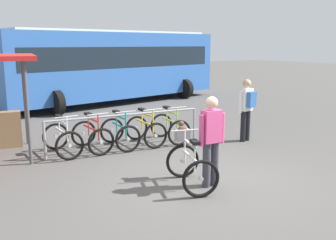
# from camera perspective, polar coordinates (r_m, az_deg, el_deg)

# --- Properties ---
(ground_plane) EXTENTS (80.00, 80.00, 0.00)m
(ground_plane) POSITION_cam_1_polar(r_m,az_deg,el_deg) (7.28, 5.97, -9.03)
(ground_plane) COLOR #514F4C
(bike_rack_rail) EXTENTS (3.90, 0.33, 0.88)m
(bike_rack_rail) POSITION_cam_1_polar(r_m,az_deg,el_deg) (9.24, -6.37, -0.21)
(bike_rack_rail) COLOR #99999E
(bike_rack_rail) RESTS_ON ground
(racked_bike_white) EXTENTS (0.71, 1.12, 0.97)m
(racked_bike_white) POSITION_cam_1_polar(r_m,az_deg,el_deg) (9.09, -15.66, -2.82)
(racked_bike_white) COLOR black
(racked_bike_white) RESTS_ON ground
(racked_bike_red) EXTENTS (0.74, 1.16, 0.98)m
(racked_bike_red) POSITION_cam_1_polar(r_m,az_deg,el_deg) (9.24, -11.40, -2.39)
(racked_bike_red) COLOR black
(racked_bike_red) RESTS_ON ground
(racked_bike_teal) EXTENTS (0.67, 1.09, 0.97)m
(racked_bike_teal) POSITION_cam_1_polar(r_m,az_deg,el_deg) (9.44, -7.30, -1.96)
(racked_bike_teal) COLOR black
(racked_bike_teal) RESTS_ON ground
(racked_bike_yellow) EXTENTS (0.68, 1.11, 0.97)m
(racked_bike_yellow) POSITION_cam_1_polar(r_m,az_deg,el_deg) (9.68, -3.39, -1.54)
(racked_bike_yellow) COLOR black
(racked_bike_yellow) RESTS_ON ground
(racked_bike_lime) EXTENTS (0.72, 1.12, 0.97)m
(racked_bike_lime) POSITION_cam_1_polar(r_m,az_deg,el_deg) (9.97, 0.30, -1.14)
(racked_bike_lime) COLOR black
(racked_bike_lime) RESTS_ON ground
(featured_bicycle) EXTENTS (0.92, 1.25, 1.09)m
(featured_bicycle) POSITION_cam_1_polar(r_m,az_deg,el_deg) (6.90, 3.19, -5.89)
(featured_bicycle) COLOR black
(featured_bicycle) RESTS_ON ground
(person_with_featured_bike) EXTENTS (0.53, 0.22, 1.64)m
(person_with_featured_bike) POSITION_cam_1_polar(r_m,az_deg,el_deg) (6.75, 6.53, -2.63)
(person_with_featured_bike) COLOR #383842
(person_with_featured_bike) RESTS_ON ground
(pedestrian_with_backpack) EXTENTS (0.52, 0.38, 1.64)m
(pedestrian_with_backpack) POSITION_cam_1_polar(r_m,az_deg,el_deg) (10.08, 11.79, 2.05)
(pedestrian_with_backpack) COLOR black
(pedestrian_with_backpack) RESTS_ON ground
(bus_distant) EXTENTS (10.30, 4.71, 3.08)m
(bus_distant) POSITION_cam_1_polar(r_m,az_deg,el_deg) (16.75, -8.47, 8.57)
(bus_distant) COLOR #3366B7
(bus_distant) RESTS_ON ground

